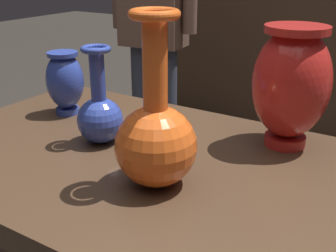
{
  "coord_description": "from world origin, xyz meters",
  "views": [
    {
      "loc": [
        0.38,
        -0.65,
        1.19
      ],
      "look_at": [
        0.0,
        -0.04,
        0.9
      ],
      "focal_mm": 44.95,
      "sensor_mm": 36.0,
      "label": 1
    }
  ],
  "objects_px": {
    "vase_tall_behind": "(100,113)",
    "vase_left_accent": "(291,83)",
    "vase_centerpiece": "(156,136)",
    "vase_right_accent": "(65,81)",
    "visitor_near_left": "(153,17)"
  },
  "relations": [
    {
      "from": "vase_left_accent",
      "to": "vase_right_accent",
      "type": "relative_size",
      "value": 1.58
    },
    {
      "from": "vase_right_accent",
      "to": "vase_tall_behind",
      "type": "bearing_deg",
      "value": -26.02
    },
    {
      "from": "vase_tall_behind",
      "to": "visitor_near_left",
      "type": "bearing_deg",
      "value": 118.41
    },
    {
      "from": "vase_left_accent",
      "to": "vase_right_accent",
      "type": "height_order",
      "value": "vase_left_accent"
    },
    {
      "from": "vase_right_accent",
      "to": "visitor_near_left",
      "type": "bearing_deg",
      "value": 111.69
    },
    {
      "from": "vase_left_accent",
      "to": "vase_tall_behind",
      "type": "bearing_deg",
      "value": -150.52
    },
    {
      "from": "vase_left_accent",
      "to": "vase_right_accent",
      "type": "xyz_separation_m",
      "value": [
        -0.56,
        -0.11,
        -0.05
      ]
    },
    {
      "from": "vase_centerpiece",
      "to": "vase_left_accent",
      "type": "distance_m",
      "value": 0.33
    },
    {
      "from": "vase_tall_behind",
      "to": "vase_left_accent",
      "type": "distance_m",
      "value": 0.42
    },
    {
      "from": "vase_tall_behind",
      "to": "vase_left_accent",
      "type": "bearing_deg",
      "value": 29.48
    },
    {
      "from": "vase_centerpiece",
      "to": "vase_tall_behind",
      "type": "xyz_separation_m",
      "value": [
        -0.21,
        0.09,
        -0.03
      ]
    },
    {
      "from": "vase_tall_behind",
      "to": "vase_right_accent",
      "type": "distance_m",
      "value": 0.22
    },
    {
      "from": "vase_centerpiece",
      "to": "vase_right_accent",
      "type": "relative_size",
      "value": 1.89
    },
    {
      "from": "vase_centerpiece",
      "to": "vase_tall_behind",
      "type": "relative_size",
      "value": 1.44
    },
    {
      "from": "vase_left_accent",
      "to": "visitor_near_left",
      "type": "height_order",
      "value": "visitor_near_left"
    }
  ]
}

